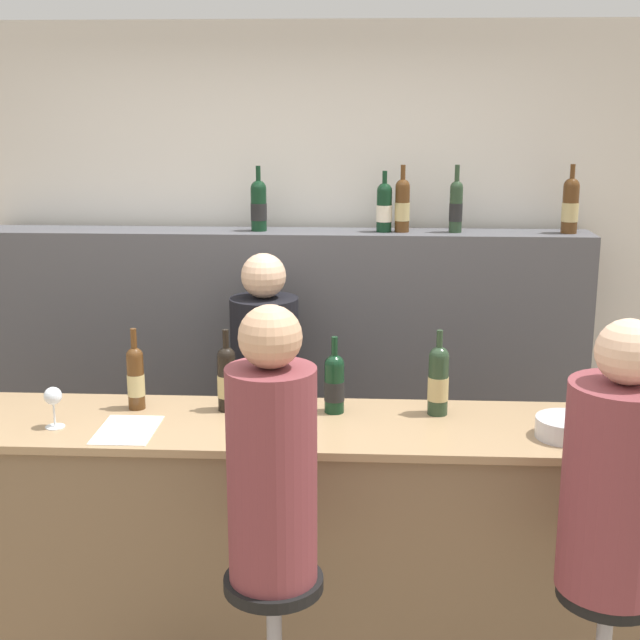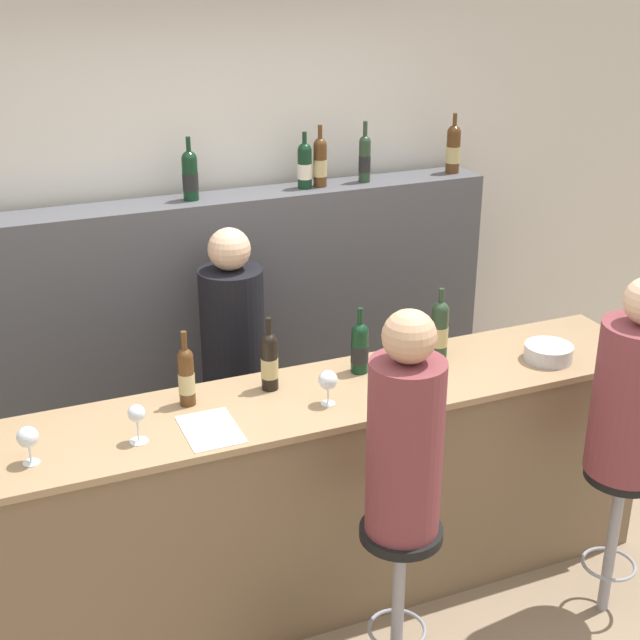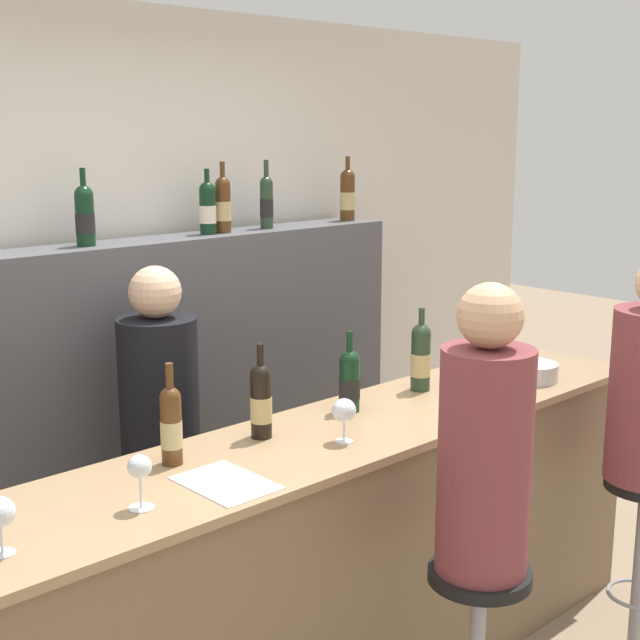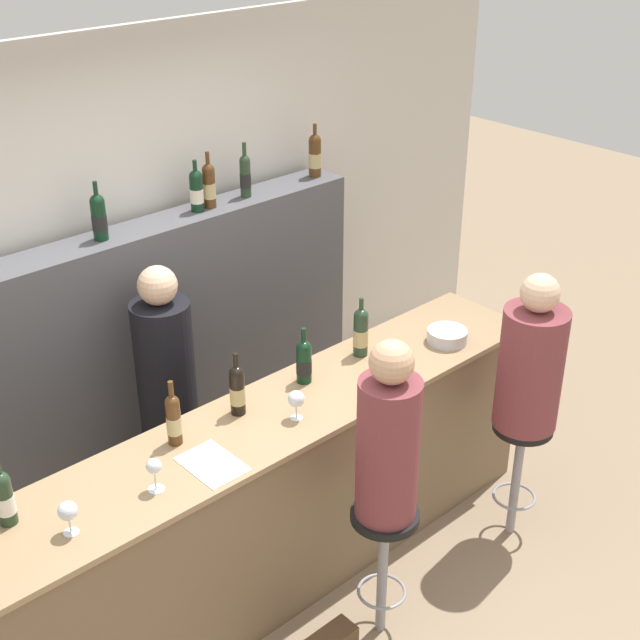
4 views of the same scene
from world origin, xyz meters
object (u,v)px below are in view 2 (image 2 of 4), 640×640
object	(u,v)px
wine_bottle_backbar_3	(365,158)
wine_bottle_counter_4	(440,329)
wine_bottle_counter_2	(269,360)
wine_bottle_backbar_2	(320,162)
wine_bottle_counter_1	(186,376)
metal_bowl	(548,353)
wine_glass_1	(137,415)
guest_seated_left	(405,436)
wine_bottle_counter_3	(360,347)
wine_bottle_backbar_0	(190,175)
bar_stool_right	(618,505)
wine_glass_0	(28,438)
wine_bottle_backbar_4	(453,149)
guest_seated_right	(635,391)
wine_glass_2	(328,381)
wine_bottle_backbar_1	(305,165)
bar_stool_left	(400,566)
bartender	(235,382)

from	to	relation	value
wine_bottle_backbar_3	wine_bottle_counter_4	bearing A→B (deg)	-97.71
wine_bottle_counter_2	wine_bottle_backbar_2	size ratio (longest dim) A/B	0.99
wine_bottle_counter_1	metal_bowl	bearing A→B (deg)	-7.80
wine_glass_1	guest_seated_left	bearing A→B (deg)	-30.61
wine_bottle_counter_3	wine_bottle_backbar_0	xyz separation A→B (m)	(-0.42, 1.14, 0.55)
wine_bottle_backbar_2	bar_stool_right	bearing A→B (deg)	-72.28
wine_glass_0	wine_bottle_backbar_4	bearing A→B (deg)	28.23
guest_seated_left	guest_seated_right	bearing A→B (deg)	0.00
wine_bottle_counter_4	wine_glass_2	size ratio (longest dim) A/B	2.23
wine_bottle_backbar_4	guest_seated_right	distance (m)	1.98
wine_bottle_counter_3	bar_stool_right	distance (m)	1.30
wine_bottle_counter_4	wine_bottle_backbar_3	distance (m)	1.27
guest_seated_left	wine_glass_1	bearing A→B (deg)	149.39
wine_bottle_counter_1	guest_seated_right	bearing A→B (deg)	-23.83
wine_bottle_backbar_1	guest_seated_right	size ratio (longest dim) A/B	0.35
wine_bottle_backbar_1	wine_glass_1	size ratio (longest dim) A/B	1.92
wine_bottle_counter_4	guest_seated_right	xyz separation A→B (m)	(0.49, -0.74, -0.06)
bar_stool_left	guest_seated_right	distance (m)	1.19
wine_bottle_backbar_0	wine_bottle_counter_1	bearing A→B (deg)	-107.34
wine_bottle_backbar_1	guest_seated_left	xyz separation A→B (m)	(-0.37, -1.87, -0.56)
guest_seated_right	bartender	bearing A→B (deg)	130.34
wine_bottle_backbar_1	guest_seated_left	size ratio (longest dim) A/B	0.34
wine_bottle_backbar_1	bar_stool_right	bearing A→B (deg)	-69.84
wine_bottle_counter_2	guest_seated_left	bearing A→B (deg)	-70.88
wine_bottle_counter_1	bar_stool_right	world-z (taller)	wine_bottle_counter_1
bar_stool_left	wine_bottle_counter_1	bearing A→B (deg)	129.85
bartender	wine_bottle_backbar_0	bearing A→B (deg)	99.40
wine_bottle_backbar_4	bar_stool_right	size ratio (longest dim) A/B	0.46
wine_bottle_backbar_4	guest_seated_right	bearing A→B (deg)	-96.73
wine_bottle_backbar_4	bar_stool_right	world-z (taller)	wine_bottle_backbar_4
bartender	wine_bottle_backbar_4	bearing A→B (deg)	15.52
wine_bottle_counter_3	wine_bottle_backbar_3	distance (m)	1.38
wine_bottle_backbar_0	guest_seated_right	xyz separation A→B (m)	(1.31, -1.87, -0.60)
wine_bottle_counter_3	wine_bottle_backbar_3	world-z (taller)	wine_bottle_backbar_3
wine_bottle_counter_2	wine_glass_2	size ratio (longest dim) A/B	2.17
wine_bottle_counter_4	wine_glass_1	distance (m)	1.45
wine_bottle_backbar_4	bar_stool_left	xyz separation A→B (m)	(-1.27, -1.87, -1.16)
wine_bottle_backbar_0	wine_bottle_backbar_3	size ratio (longest dim) A/B	0.97
wine_bottle_backbar_0	bar_stool_right	world-z (taller)	wine_bottle_backbar_0
wine_bottle_backbar_0	wine_bottle_backbar_1	distance (m)	0.63
wine_bottle_counter_2	wine_glass_2	distance (m)	0.28
wine_bottle_counter_2	wine_bottle_backbar_0	world-z (taller)	wine_bottle_backbar_0
wine_bottle_backbar_1	wine_bottle_backbar_4	size ratio (longest dim) A/B	0.89
wine_bottle_backbar_0	wine_glass_0	distance (m)	1.78
wine_bottle_backbar_1	wine_glass_0	distance (m)	2.19
wine_bottle_backbar_1	bartender	distance (m)	1.21
wine_bottle_counter_2	wine_bottle_backbar_4	distance (m)	1.98
wine_bottle_counter_2	wine_bottle_backbar_0	size ratio (longest dim) A/B	1.01
wine_bottle_backbar_3	wine_glass_2	bearing A→B (deg)	-120.49
metal_bowl	guest_seated_right	distance (m)	0.52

